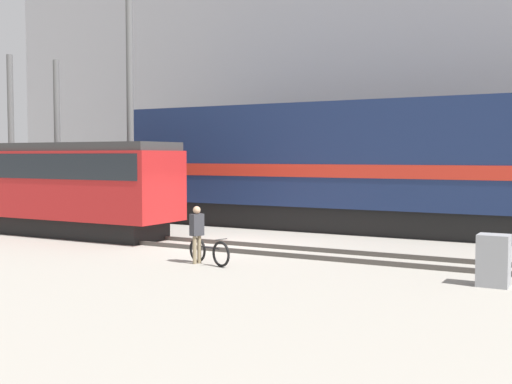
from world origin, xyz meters
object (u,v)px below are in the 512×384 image
person (197,229)px  utility_pole_center (57,142)px  freight_locomotive (347,165)px  signal_box (493,260)px  utility_pole_left (11,137)px  utility_pole_right (130,115)px  streetcar (65,183)px  bicycle (209,252)px

person → utility_pole_center: size_ratio=0.22×
freight_locomotive → signal_box: (6.92, -8.66, -2.05)m
utility_pole_left → utility_pole_right: (7.21, 0.00, 0.85)m
streetcar → utility_pole_left: (-6.77, 3.26, 1.87)m
freight_locomotive → utility_pole_left: 15.91m
utility_pole_left → utility_pole_center: (3.00, 0.00, -0.23)m
streetcar → utility_pole_left: bearing=154.3°
person → signal_box: size_ratio=1.34×
streetcar → bicycle: size_ratio=5.61×
person → signal_box: (7.72, 0.75, -0.37)m
utility_pole_center → person: bearing=-27.7°
utility_pole_left → utility_pole_right: size_ratio=0.82×
utility_pole_left → signal_box: 23.32m
freight_locomotive → utility_pole_center: bearing=-165.4°
freight_locomotive → bicycle: size_ratio=11.59×
utility_pole_left → utility_pole_right: bearing=0.0°
person → utility_pole_center: (-11.73, 6.15, 2.67)m
streetcar → utility_pole_center: (-3.78, 3.26, 1.64)m
utility_pole_right → signal_box: (15.24, -5.40, -4.11)m
streetcar → signal_box: streetcar is taller
bicycle → utility_pole_right: (-7.90, 6.13, 4.36)m
utility_pole_center → utility_pole_left: bearing=180.0°
utility_pole_left → utility_pole_center: bearing=0.0°
streetcar → signal_box: bearing=-7.8°
person → freight_locomotive: bearing=85.1°
person → utility_pole_right: bearing=140.7°
freight_locomotive → person: freight_locomotive is taller
freight_locomotive → utility_pole_right: utility_pole_right is taller
utility_pole_right → bicycle: bearing=-37.8°
person → utility_pole_left: 16.22m
utility_pole_left → signal_box: bearing=-13.5°
bicycle → utility_pole_left: bearing=157.9°
streetcar → utility_pole_right: size_ratio=0.99×
streetcar → person: size_ratio=5.84×
streetcar → utility_pole_right: bearing=82.4°
freight_locomotive → streetcar: 10.93m
freight_locomotive → utility_pole_right: 9.17m
bicycle → streetcar: bearing=161.0°
streetcar → utility_pole_right: utility_pole_right is taller
utility_pole_center → freight_locomotive: bearing=14.6°
person → utility_pole_right: 10.41m
bicycle → utility_pole_right: 10.91m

